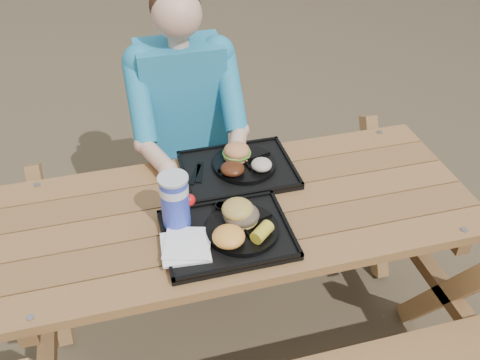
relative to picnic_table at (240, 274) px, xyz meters
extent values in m
plane|color=#999999|center=(0.00, 0.00, -0.38)|extent=(60.00, 60.00, 0.00)
cube|color=black|center=(-0.09, -0.15, 0.39)|extent=(0.45, 0.35, 0.02)
cube|color=black|center=(0.05, 0.21, 0.39)|extent=(0.45, 0.35, 0.02)
cylinder|color=black|center=(-0.03, -0.15, 0.41)|extent=(0.26, 0.26, 0.02)
cylinder|color=black|center=(0.08, 0.22, 0.41)|extent=(0.26, 0.26, 0.02)
cube|color=white|center=(-0.24, -0.18, 0.40)|extent=(0.18, 0.18, 0.02)
cylinder|color=#182CBB|center=(-0.25, -0.05, 0.50)|extent=(0.10, 0.10, 0.20)
cylinder|color=black|center=(-0.08, -0.02, 0.41)|extent=(0.05, 0.05, 0.03)
cylinder|color=yellow|center=(-0.04, -0.03, 0.41)|extent=(0.05, 0.05, 0.03)
ellipsoid|color=#FFAD43|center=(-0.10, -0.21, 0.44)|extent=(0.11, 0.11, 0.06)
cube|color=black|center=(-0.11, 0.22, 0.40)|extent=(0.06, 0.14, 0.01)
ellipsoid|color=#4D220F|center=(0.01, 0.16, 0.44)|extent=(0.10, 0.10, 0.04)
ellipsoid|color=beige|center=(0.13, 0.16, 0.44)|extent=(0.08, 0.08, 0.05)
camera|label=1|loc=(-0.40, -1.48, 1.71)|focal=40.00mm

